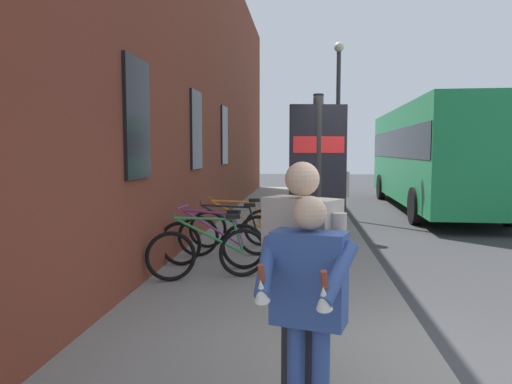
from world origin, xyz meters
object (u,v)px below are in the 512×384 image
bicycle_beside_lamp (208,252)px  pedestrian_crossing_street (302,262)px  bicycle_by_door (229,234)px  bicycle_under_window (236,227)px  city_bus (433,152)px  tourist_with_hotdogs (308,293)px  pedestrian_near_bus (335,187)px  transit_info_sign (318,177)px  street_lamp (338,113)px  bicycle_end_of_row (212,243)px

bicycle_beside_lamp → pedestrian_crossing_street: bearing=-158.3°
bicycle_beside_lamp → bicycle_by_door: (1.53, -0.06, 0.00)m
bicycle_under_window → city_bus: city_bus is taller
bicycle_under_window → tourist_with_hotdogs: tourist_with_hotdogs is taller
pedestrian_near_bus → tourist_with_hotdogs: 7.78m
pedestrian_crossing_street → transit_info_sign: bearing=-5.9°
pedestrian_crossing_street → street_lamp: size_ratio=0.36×
bicycle_beside_lamp → bicycle_under_window: 2.33m
bicycle_by_door → transit_info_sign: (-3.53, -1.44, 1.21)m
bicycle_by_door → tourist_with_hotdogs: tourist_with_hotdogs is taller
city_bus → pedestrian_near_bus: bearing=147.8°
bicycle_beside_lamp → street_lamp: (7.22, -2.33, 2.54)m
bicycle_beside_lamp → tourist_with_hotdogs: (-3.78, -1.40, 0.59)m
city_bus → bicycle_under_window: bearing=142.8°
pedestrian_crossing_street → pedestrian_near_bus: pedestrian_crossing_street is taller
bicycle_beside_lamp → transit_info_sign: 2.78m
transit_info_sign → pedestrian_near_bus: 6.03m
bicycle_under_window → tourist_with_hotdogs: bearing=-167.7°
bicycle_beside_lamp → bicycle_by_door: 1.53m
transit_info_sign → pedestrian_near_bus: transit_info_sign is taller
bicycle_end_of_row → bicycle_under_window: (1.64, -0.15, 0.00)m
bicycle_end_of_row → bicycle_under_window: size_ratio=1.03×
transit_info_sign → pedestrian_crossing_street: (-1.41, 0.15, -0.51)m
city_bus → tourist_with_hotdogs: bearing=162.5°
city_bus → tourist_with_hotdogs: size_ratio=6.67×
city_bus → street_lamp: (-2.44, 3.30, 1.13)m
bicycle_under_window → transit_info_sign: transit_info_sign is taller
bicycle_end_of_row → city_bus: bearing=-32.5°
bicycle_beside_lamp → bicycle_under_window: (2.33, -0.07, 0.00)m
tourist_with_hotdogs → street_lamp: bearing=-4.9°
bicycle_beside_lamp → pedestrian_crossing_street: size_ratio=0.95×
bicycle_by_door → street_lamp: size_ratio=0.36×
transit_info_sign → city_bus: bearing=-19.5°
transit_info_sign → bicycle_by_door: bearing=22.2°
bicycle_beside_lamp → bicycle_under_window: same height
street_lamp → city_bus: bearing=-53.5°
bicycle_beside_lamp → bicycle_by_door: size_ratio=0.97×
bicycle_under_window → city_bus: 9.32m
pedestrian_near_bus → transit_info_sign: bearing=174.7°
bicycle_by_door → pedestrian_near_bus: size_ratio=1.02×
bicycle_by_door → city_bus: 9.96m
bicycle_by_door → street_lamp: 6.63m
pedestrian_crossing_street → bicycle_by_door: bearing=14.7°
city_bus → street_lamp: street_lamp is taller
bicycle_under_window → bicycle_beside_lamp: bearing=178.3°
bicycle_beside_lamp → pedestrian_crossing_street: (-3.41, -1.35, 0.70)m
tourist_with_hotdogs → bicycle_by_door: bearing=14.1°
pedestrian_crossing_street → bicycle_beside_lamp: bearing=21.7°
transit_info_sign → street_lamp: 9.36m
pedestrian_near_bus → pedestrian_crossing_street: bearing=174.6°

